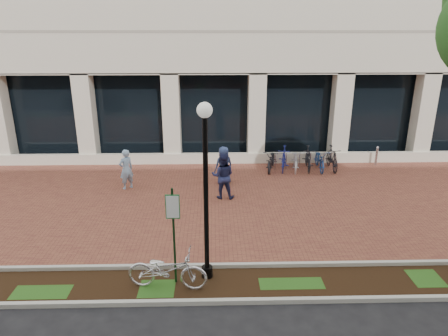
{
  "coord_description": "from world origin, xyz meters",
  "views": [
    {
      "loc": [
        -0.02,
        -13.73,
        5.96
      ],
      "look_at": [
        0.32,
        -0.8,
        1.56
      ],
      "focal_mm": 32.0,
      "sensor_mm": 36.0,
      "label": 1
    }
  ],
  "objects_px": {
    "parking_sign": "(173,225)",
    "pedestrian_right": "(224,165)",
    "lamppost": "(206,185)",
    "locked_bicycle": "(167,270)",
    "pedestrian_left": "(126,169)",
    "pedestrian_mid": "(223,176)",
    "bollard": "(376,156)",
    "bike_rack_cluster": "(301,159)"
  },
  "relations": [
    {
      "from": "pedestrian_mid",
      "to": "bike_rack_cluster",
      "type": "distance_m",
      "value": 4.84
    },
    {
      "from": "lamppost",
      "to": "pedestrian_left",
      "type": "height_order",
      "value": "lamppost"
    },
    {
      "from": "pedestrian_left",
      "to": "pedestrian_right",
      "type": "relative_size",
      "value": 1.03
    },
    {
      "from": "parking_sign",
      "to": "lamppost",
      "type": "distance_m",
      "value": 1.23
    },
    {
      "from": "locked_bicycle",
      "to": "pedestrian_mid",
      "type": "distance_m",
      "value": 5.83
    },
    {
      "from": "parking_sign",
      "to": "locked_bicycle",
      "type": "relative_size",
      "value": 1.29
    },
    {
      "from": "parking_sign",
      "to": "pedestrian_right",
      "type": "bearing_deg",
      "value": 80.34
    },
    {
      "from": "lamppost",
      "to": "bike_rack_cluster",
      "type": "height_order",
      "value": "lamppost"
    },
    {
      "from": "pedestrian_mid",
      "to": "pedestrian_right",
      "type": "xyz_separation_m",
      "value": [
        0.07,
        1.49,
        -0.09
      ]
    },
    {
      "from": "lamppost",
      "to": "pedestrian_left",
      "type": "distance_m",
      "value": 7.25
    },
    {
      "from": "pedestrian_left",
      "to": "bike_rack_cluster",
      "type": "xyz_separation_m",
      "value": [
        7.46,
        2.11,
        -0.3
      ]
    },
    {
      "from": "pedestrian_right",
      "to": "bike_rack_cluster",
      "type": "height_order",
      "value": "pedestrian_right"
    },
    {
      "from": "locked_bicycle",
      "to": "bike_rack_cluster",
      "type": "relative_size",
      "value": 0.55
    },
    {
      "from": "locked_bicycle",
      "to": "bollard",
      "type": "height_order",
      "value": "locked_bicycle"
    },
    {
      "from": "parking_sign",
      "to": "bollard",
      "type": "distance_m",
      "value": 12.61
    },
    {
      "from": "parking_sign",
      "to": "lamppost",
      "type": "xyz_separation_m",
      "value": [
        0.78,
        0.22,
        0.93
      ]
    },
    {
      "from": "pedestrian_right",
      "to": "bollard",
      "type": "height_order",
      "value": "pedestrian_right"
    },
    {
      "from": "parking_sign",
      "to": "pedestrian_right",
      "type": "xyz_separation_m",
      "value": [
        1.38,
        6.9,
        -0.82
      ]
    },
    {
      "from": "pedestrian_left",
      "to": "pedestrian_mid",
      "type": "bearing_deg",
      "value": 124.65
    },
    {
      "from": "pedestrian_mid",
      "to": "parking_sign",
      "type": "bearing_deg",
      "value": 82.35
    },
    {
      "from": "pedestrian_mid",
      "to": "pedestrian_left",
      "type": "bearing_deg",
      "value": -9.37
    },
    {
      "from": "pedestrian_left",
      "to": "bollard",
      "type": "bearing_deg",
      "value": 153.5
    },
    {
      "from": "parking_sign",
      "to": "pedestrian_mid",
      "type": "distance_m",
      "value": 5.61
    },
    {
      "from": "parking_sign",
      "to": "pedestrian_mid",
      "type": "height_order",
      "value": "parking_sign"
    },
    {
      "from": "lamppost",
      "to": "bike_rack_cluster",
      "type": "xyz_separation_m",
      "value": [
        4.17,
        8.34,
        -2.03
      ]
    },
    {
      "from": "pedestrian_mid",
      "to": "bike_rack_cluster",
      "type": "height_order",
      "value": "pedestrian_mid"
    },
    {
      "from": "lamppost",
      "to": "pedestrian_mid",
      "type": "relative_size",
      "value": 2.56
    },
    {
      "from": "locked_bicycle",
      "to": "pedestrian_right",
      "type": "xyz_separation_m",
      "value": [
        1.55,
        7.12,
        0.28
      ]
    },
    {
      "from": "bollard",
      "to": "pedestrian_mid",
      "type": "bearing_deg",
      "value": -153.01
    },
    {
      "from": "lamppost",
      "to": "pedestrian_right",
      "type": "distance_m",
      "value": 6.93
    },
    {
      "from": "parking_sign",
      "to": "bike_rack_cluster",
      "type": "relative_size",
      "value": 0.71
    },
    {
      "from": "pedestrian_right",
      "to": "bollard",
      "type": "xyz_separation_m",
      "value": [
        7.24,
        2.23,
        -0.32
      ]
    },
    {
      "from": "lamppost",
      "to": "pedestrian_left",
      "type": "bearing_deg",
      "value": 117.83
    },
    {
      "from": "locked_bicycle",
      "to": "pedestrian_mid",
      "type": "xyz_separation_m",
      "value": [
        1.48,
        5.62,
        0.36
      ]
    },
    {
      "from": "pedestrian_left",
      "to": "pedestrian_mid",
      "type": "distance_m",
      "value": 3.96
    },
    {
      "from": "parking_sign",
      "to": "lamppost",
      "type": "relative_size",
      "value": 0.57
    },
    {
      "from": "lamppost",
      "to": "locked_bicycle",
      "type": "relative_size",
      "value": 2.28
    },
    {
      "from": "lamppost",
      "to": "bike_rack_cluster",
      "type": "relative_size",
      "value": 1.26
    },
    {
      "from": "locked_bicycle",
      "to": "pedestrian_left",
      "type": "bearing_deg",
      "value": 26.74
    },
    {
      "from": "locked_bicycle",
      "to": "pedestrian_right",
      "type": "relative_size",
      "value": 1.24
    },
    {
      "from": "locked_bicycle",
      "to": "pedestrian_right",
      "type": "height_order",
      "value": "pedestrian_right"
    },
    {
      "from": "parking_sign",
      "to": "lamppost",
      "type": "bearing_deg",
      "value": 17.51
    }
  ]
}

